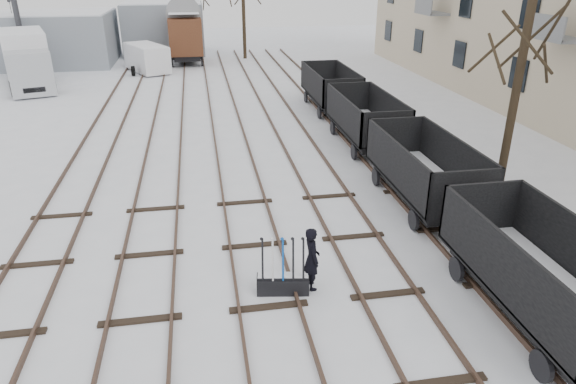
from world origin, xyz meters
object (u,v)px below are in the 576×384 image
object	(u,v)px
freight_wagon_a	(538,286)
box_van_wagon	(185,33)
crane	(24,44)
lorry	(27,59)
worker	(312,258)
ground_frame	(283,282)
panel_van	(147,58)

from	to	relation	value
freight_wagon_a	box_van_wagon	bearing A→B (deg)	102.68
box_van_wagon	crane	bearing A→B (deg)	-168.00
freight_wagon_a	lorry	bearing A→B (deg)	123.01
worker	lorry	xyz separation A→B (m)	(-13.53, 26.10, 1.00)
lorry	box_van_wagon	bearing A→B (deg)	18.89
ground_frame	crane	distance (m)	34.18
panel_van	lorry	bearing A→B (deg)	-175.20
ground_frame	box_van_wagon	xyz separation A→B (m)	(-2.51, 33.81, 2.10)
crane	box_van_wagon	bearing A→B (deg)	-8.72
ground_frame	lorry	distance (m)	29.19
ground_frame	worker	distance (m)	0.94
ground_frame	box_van_wagon	world-z (taller)	box_van_wagon
worker	crane	size ratio (longest dim) A/B	0.20
ground_frame	panel_van	world-z (taller)	panel_van
lorry	panel_van	distance (m)	8.45
box_van_wagon	lorry	distance (m)	12.79
freight_wagon_a	crane	bearing A→B (deg)	120.89
worker	freight_wagon_a	distance (m)	5.25
box_van_wagon	panel_van	size ratio (longest dim) A/B	1.08
panel_van	ground_frame	bearing A→B (deg)	-104.52
box_van_wagon	lorry	world-z (taller)	box_van_wagon
box_van_wagon	lorry	size ratio (longest dim) A/B	0.66
lorry	panel_van	world-z (taller)	lorry
worker	lorry	distance (m)	29.42
ground_frame	freight_wagon_a	xyz separation A→B (m)	(5.56, -2.02, 0.59)
worker	box_van_wagon	distance (m)	33.90
worker	box_van_wagon	xyz separation A→B (m)	(-3.26, 33.71, 1.55)
freight_wagon_a	panel_van	xyz separation A→B (m)	(-11.01, 32.37, 0.19)
ground_frame	box_van_wagon	bearing A→B (deg)	103.40
worker	freight_wagon_a	size ratio (longest dim) A/B	0.30
panel_van	crane	world-z (taller)	crane
freight_wagon_a	crane	distance (m)	38.53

